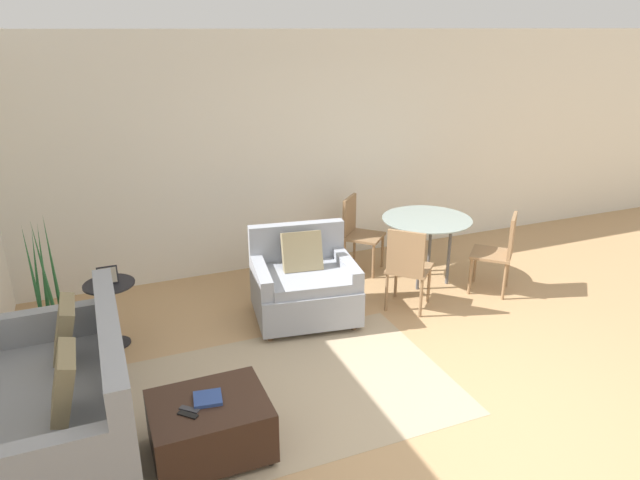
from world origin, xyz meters
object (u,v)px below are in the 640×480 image
(tv_remote_primary, at_px, (189,409))
(dining_chair_near_left, at_px, (407,264))
(armchair, at_px, (304,285))
(ottoman, at_px, (210,425))
(dining_chair_near_right, at_px, (501,248))
(dining_table, at_px, (426,226))
(dining_chair_far_left, at_px, (357,229))
(side_table, at_px, (111,302))
(tv_remote_secondary, at_px, (188,415))
(couch, at_px, (67,409))
(book_stack, at_px, (208,399))
(picture_frame, at_px, (108,275))
(potted_plant, at_px, (52,335))

(tv_remote_primary, relative_size, dining_chair_near_left, 0.14)
(armchair, distance_m, ottoman, 2.08)
(armchair, height_order, dining_chair_near_right, dining_chair_near_right)
(ottoman, height_order, tv_remote_primary, tv_remote_primary)
(dining_table, relative_size, dining_chair_far_left, 1.12)
(armchair, height_order, ottoman, armchair)
(ottoman, distance_m, dining_chair_near_left, 2.70)
(side_table, bearing_deg, dining_table, 2.62)
(armchair, relative_size, dining_chair_near_left, 1.21)
(side_table, distance_m, dining_chair_far_left, 2.92)
(tv_remote_primary, height_order, tv_remote_secondary, same)
(side_table, distance_m, dining_chair_near_left, 2.86)
(couch, xyz_separation_m, tv_remote_secondary, (0.74, -0.50, 0.09))
(tv_remote_secondary, height_order, dining_table, dining_table)
(book_stack, xyz_separation_m, dining_chair_near_right, (3.48, 1.32, 0.09))
(book_stack, height_order, dining_chair_far_left, dining_chair_far_left)
(ottoman, bearing_deg, tv_remote_secondary, -151.08)
(couch, distance_m, tv_remote_secondary, 0.90)
(armchair, relative_size, ottoman, 1.40)
(couch, height_order, armchair, couch)
(couch, bearing_deg, ottoman, -25.37)
(picture_frame, distance_m, dining_table, 3.41)
(tv_remote_secondary, bearing_deg, side_table, 100.81)
(dining_chair_far_left, bearing_deg, couch, -146.96)
(dining_chair_far_left, bearing_deg, book_stack, -133.08)
(tv_remote_primary, xyz_separation_m, dining_table, (3.03, 1.96, 0.24))
(book_stack, bearing_deg, armchair, 50.81)
(dining_chair_near_left, bearing_deg, couch, -163.94)
(armchair, distance_m, dining_table, 1.66)
(side_table, bearing_deg, dining_chair_near_left, -8.56)
(potted_plant, relative_size, dining_table, 1.36)
(ottoman, height_order, side_table, side_table)
(armchair, relative_size, tv_remote_secondary, 8.51)
(tv_remote_primary, bearing_deg, dining_table, 32.83)
(dining_table, bearing_deg, book_stack, -146.79)
(armchair, relative_size, tv_remote_primary, 8.43)
(book_stack, xyz_separation_m, picture_frame, (-0.51, 1.74, 0.27))
(ottoman, xyz_separation_m, potted_plant, (-1.02, 1.67, 0.04))
(couch, relative_size, dining_chair_near_right, 1.96)
(book_stack, relative_size, tv_remote_primary, 1.62)
(couch, distance_m, picture_frame, 1.45)
(tv_remote_primary, xyz_separation_m, dining_chair_near_left, (2.45, 1.37, 0.10))
(couch, relative_size, dining_table, 1.76)
(dining_table, height_order, dining_chair_far_left, dining_chair_far_left)
(potted_plant, bearing_deg, armchair, -1.38)
(tv_remote_primary, distance_m, dining_table, 3.62)
(couch, height_order, tv_remote_primary, couch)
(tv_remote_primary, bearing_deg, couch, 149.11)
(book_stack, height_order, dining_table, dining_table)
(picture_frame, bearing_deg, side_table, 90.00)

